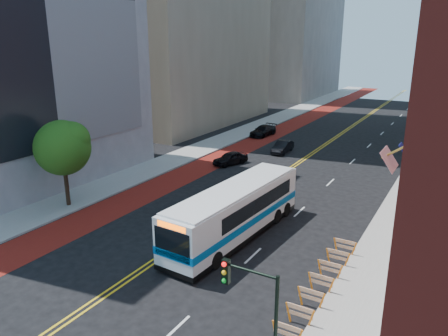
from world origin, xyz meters
name	(u,v)px	position (x,y,z in m)	size (l,w,h in m)	color
ground	(126,280)	(0.00, 0.00, 0.00)	(160.00, 160.00, 0.00)	black
sidewalk_left	(217,142)	(-12.00, 30.00, 0.07)	(4.00, 140.00, 0.15)	gray
sidewalk_right	(426,171)	(12.00, 30.00, 0.07)	(4.00, 140.00, 0.15)	gray
bus_lane_paint	(245,147)	(-8.10, 30.00, 0.00)	(3.60, 140.00, 0.01)	maroon
center_line_inner	(308,155)	(-0.18, 30.00, 0.00)	(0.14, 140.00, 0.01)	gold
center_line_outer	(311,156)	(0.18, 30.00, 0.00)	(0.14, 140.00, 0.01)	gold
lane_dashes	(369,146)	(4.80, 38.00, 0.01)	(0.14, 98.20, 0.01)	silver
construction_barriers	(316,288)	(9.60, 3.42, 0.68)	(1.42, 10.91, 1.00)	orange
street_tree	(63,146)	(-11.24, 6.04, 4.91)	(4.20, 4.20, 6.70)	black
traffic_signal	(253,305)	(9.41, -3.51, 3.72)	(2.21, 0.34, 5.07)	black
transit_bus	(236,211)	(2.61, 7.86, 1.83)	(3.60, 12.89, 3.50)	silver
car_a	(230,158)	(-5.97, 22.54, 0.67)	(1.58, 3.92, 1.33)	black
car_b	(283,147)	(-3.12, 29.70, 0.67)	(1.42, 4.06, 1.34)	black
car_c	(263,131)	(-8.75, 36.53, 0.69)	(1.94, 4.76, 1.38)	black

